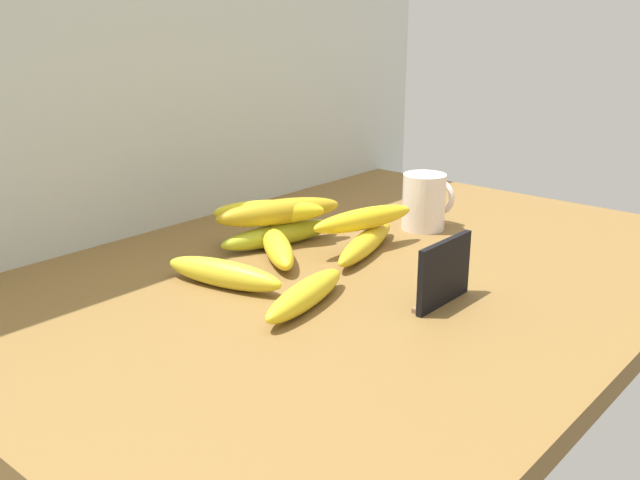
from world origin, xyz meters
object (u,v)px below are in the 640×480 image
(coffee_mug, at_px, (425,201))
(banana_6, at_px, (281,211))
(banana_2, at_px, (278,248))
(banana_4, at_px, (279,235))
(banana_0, at_px, (305,295))
(banana_7, at_px, (269,212))
(chalkboard_sign, at_px, (444,275))
(banana_3, at_px, (224,274))
(banana_1, at_px, (366,243))
(banana_5, at_px, (364,219))

(coffee_mug, bearing_deg, banana_6, 151.34)
(banana_2, bearing_deg, banana_4, 42.12)
(banana_0, relative_size, banana_7, 1.03)
(banana_2, bearing_deg, chalkboard_sign, -86.31)
(chalkboard_sign, height_order, banana_0, chalkboard_sign)
(coffee_mug, xyz_separation_m, banana_7, (-0.23, 0.13, 0.01))
(chalkboard_sign, distance_m, banana_4, 0.32)
(banana_0, relative_size, banana_2, 1.05)
(chalkboard_sign, height_order, banana_3, chalkboard_sign)
(coffee_mug, distance_m, banana_0, 0.39)
(coffee_mug, bearing_deg, banana_2, 164.53)
(banana_4, bearing_deg, chalkboard_sign, -95.84)
(coffee_mug, bearing_deg, banana_0, -169.19)
(banana_4, xyz_separation_m, banana_6, (0.00, -0.00, 0.04))
(chalkboard_sign, relative_size, banana_2, 0.65)
(chalkboard_sign, xyz_separation_m, banana_2, (-0.02, 0.27, -0.02))
(coffee_mug, distance_m, banana_6, 0.25)
(coffee_mug, height_order, banana_3, coffee_mug)
(banana_4, distance_m, banana_6, 0.04)
(banana_0, xyz_separation_m, banana_2, (0.10, 0.15, 0.00))
(banana_4, relative_size, banana_6, 0.99)
(chalkboard_sign, height_order, banana_4, chalkboard_sign)
(banana_1, xyz_separation_m, banana_2, (-0.11, 0.08, 0.00))
(chalkboard_sign, xyz_separation_m, banana_4, (0.03, 0.31, -0.02))
(banana_0, height_order, banana_5, banana_5)
(banana_1, height_order, banana_2, banana_2)
(banana_5, distance_m, banana_7, 0.15)
(banana_3, height_order, banana_6, banana_6)
(banana_4, bearing_deg, banana_5, -58.67)
(banana_4, bearing_deg, banana_7, 121.77)
(banana_2, height_order, banana_7, banana_7)
(banana_2, distance_m, banana_5, 0.14)
(banana_5, height_order, banana_6, banana_6)
(banana_3, xyz_separation_m, banana_7, (0.17, 0.08, 0.04))
(banana_3, bearing_deg, banana_4, 20.39)
(banana_3, distance_m, banana_4, 0.18)
(banana_5, bearing_deg, banana_2, 150.19)
(chalkboard_sign, relative_size, banana_6, 0.54)
(banana_1, height_order, banana_7, banana_7)
(coffee_mug, bearing_deg, banana_5, 176.92)
(coffee_mug, distance_m, banana_5, 0.16)
(banana_4, relative_size, banana_7, 1.19)
(banana_1, relative_size, banana_3, 1.16)
(banana_0, bearing_deg, banana_3, 98.23)
(banana_2, bearing_deg, banana_7, 54.10)
(coffee_mug, xyz_separation_m, banana_2, (-0.27, 0.08, -0.03))
(coffee_mug, distance_m, banana_1, 0.17)
(banana_6, bearing_deg, banana_4, 173.74)
(banana_2, xyz_separation_m, banana_3, (-0.12, -0.02, -0.00))
(chalkboard_sign, distance_m, banana_0, 0.17)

